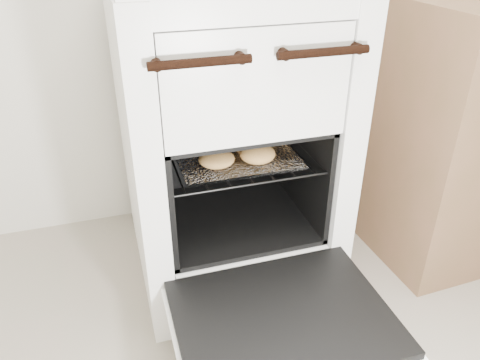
# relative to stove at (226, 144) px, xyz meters

# --- Properties ---
(stove) EXTENTS (0.62, 0.69, 0.96)m
(stove) POSITION_rel_stove_xyz_m (0.00, 0.00, 0.00)
(stove) COLOR white
(stove) RESTS_ON ground
(oven_door) EXTENTS (0.56, 0.44, 0.04)m
(oven_door) POSITION_rel_stove_xyz_m (0.00, -0.53, -0.26)
(oven_door) COLOR black
(oven_door) RESTS_ON stove
(oven_rack) EXTENTS (0.45, 0.44, 0.01)m
(oven_rack) POSITION_rel_stove_xyz_m (0.00, -0.07, 0.00)
(oven_rack) COLOR black
(oven_rack) RESTS_ON stove
(foil_sheet) EXTENTS (0.35, 0.31, 0.01)m
(foil_sheet) POSITION_rel_stove_xyz_m (0.00, -0.09, 0.01)
(foil_sheet) COLOR white
(foil_sheet) RESTS_ON oven_rack
(baked_rolls) EXTENTS (0.34, 0.29, 0.05)m
(baked_rolls) POSITION_rel_stove_xyz_m (0.02, -0.10, 0.04)
(baked_rolls) COLOR tan
(baked_rolls) RESTS_ON foil_sheet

